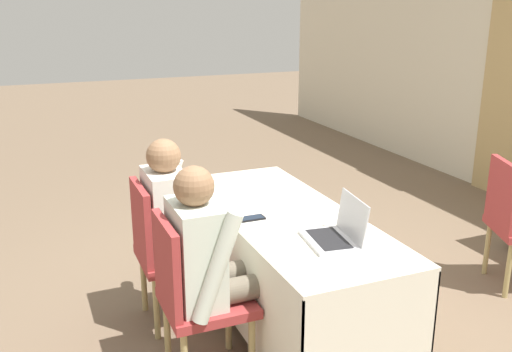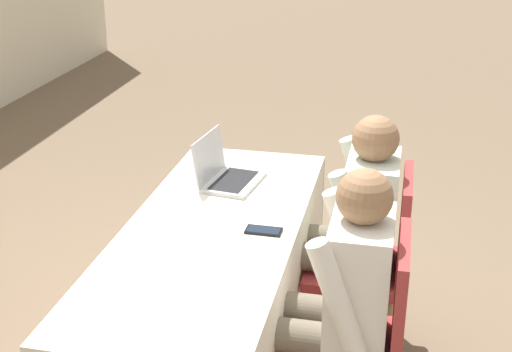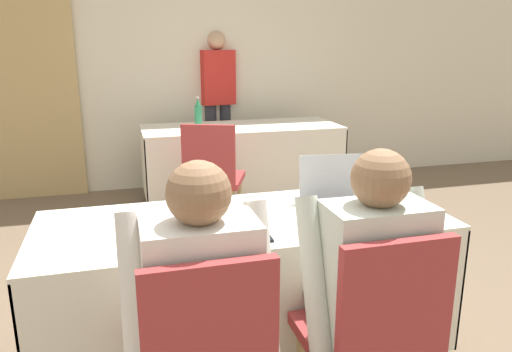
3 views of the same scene
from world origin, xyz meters
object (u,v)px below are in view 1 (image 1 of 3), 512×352
Objects in this scene: person_white_shirt at (211,261)px; chair_near_right at (192,293)px; laptop at (336,233)px; chair_near_left at (164,247)px; cell_phone at (252,218)px; person_checkered_shirt at (179,220)px.

chair_near_right is at bearing 90.00° from person_white_shirt.
chair_near_left is at bearing -129.31° from laptop.
chair_near_right is (0.29, -0.44, -0.23)m from cell_phone.
cell_phone is at bearing -49.20° from person_white_shirt.
person_white_shirt reaches higher than chair_near_left.
chair_near_left is at bearing -124.45° from cell_phone.
chair_near_right is at bearing -55.89° from cell_phone.
chair_near_left is 0.61m from chair_near_right.
laptop is 2.34× the size of cell_phone.
laptop is 0.30× the size of person_white_shirt.
laptop is at bearing -141.24° from person_checkered_shirt.
cell_phone is 0.58m from chair_near_right.
person_checkered_shirt is (-0.61, 0.10, 0.16)m from chair_near_right.
person_checkered_shirt is (0.00, 0.10, 0.16)m from chair_near_left.
cell_phone is at bearing -132.37° from person_checkered_shirt.
person_checkered_shirt is at bearing -133.66° from laptop.
cell_phone is 0.59m from chair_near_left.
chair_near_left is at bearing 90.00° from person_checkered_shirt.
person_white_shirt is (0.61, 0.00, 0.00)m from person_checkered_shirt.
person_checkered_shirt reaches higher than laptop.
chair_near_left is 1.00× the size of chair_near_right.
chair_near_right reaches higher than cell_phone.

